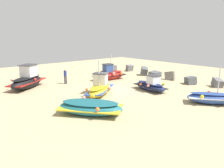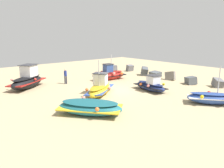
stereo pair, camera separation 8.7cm
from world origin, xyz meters
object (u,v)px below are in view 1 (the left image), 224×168
fishing_boat_4 (109,74)px  fishing_boat_0 (90,107)px  fishing_boat_2 (100,88)px  fishing_boat_3 (151,85)px  fishing_boat_5 (211,98)px  person_walking (65,75)px  fishing_boat_1 (27,80)px

fishing_boat_4 → fishing_boat_0: bearing=47.7°
fishing_boat_0 → fishing_boat_2: (-3.65, 3.67, 0.12)m
fishing_boat_3 → fishing_boat_5: 5.92m
fishing_boat_0 → fishing_boat_3: size_ratio=1.22×
fishing_boat_3 → person_walking: bearing=-142.9°
fishing_boat_2 → person_walking: (-6.13, -0.21, 0.35)m
fishing_boat_3 → fishing_boat_4: fishing_boat_4 is taller
fishing_boat_3 → fishing_boat_5: (5.90, 0.39, -0.05)m
fishing_boat_4 → person_walking: bearing=-10.9°
fishing_boat_1 → fishing_boat_2: fishing_boat_2 is taller
fishing_boat_1 → fishing_boat_5: (14.99, 9.27, -0.34)m
fishing_boat_2 → person_walking: fishing_boat_2 is taller
fishing_boat_2 → fishing_boat_4: size_ratio=1.04×
fishing_boat_0 → fishing_boat_2: bearing=-83.3°
fishing_boat_0 → fishing_boat_4: (-8.36, 8.77, 0.14)m
fishing_boat_2 → person_walking: bearing=56.5°
fishing_boat_5 → fishing_boat_0: bearing=25.9°
fishing_boat_1 → fishing_boat_3: (9.08, 8.88, -0.29)m
fishing_boat_5 → person_walking: bearing=-17.1°
fishing_boat_1 → fishing_boat_0: bearing=-123.6°
fishing_boat_4 → person_walking: fishing_boat_4 is taller
fishing_boat_1 → person_walking: 4.06m
fishing_boat_0 → fishing_boat_4: fishing_boat_4 is taller
fishing_boat_2 → fishing_boat_5: 9.51m
fishing_boat_5 → person_walking: 15.13m
fishing_boat_1 → fishing_boat_3: 12.70m
fishing_boat_2 → fishing_boat_3: (2.13, 4.70, -0.08)m
fishing_boat_0 → fishing_boat_3: fishing_boat_3 is taller
fishing_boat_4 → fishing_boat_1: bearing=-9.5°
fishing_boat_2 → fishing_boat_3: bearing=-59.9°
fishing_boat_5 → fishing_boat_1: bearing=-5.8°
person_walking → fishing_boat_0: bearing=-1.1°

